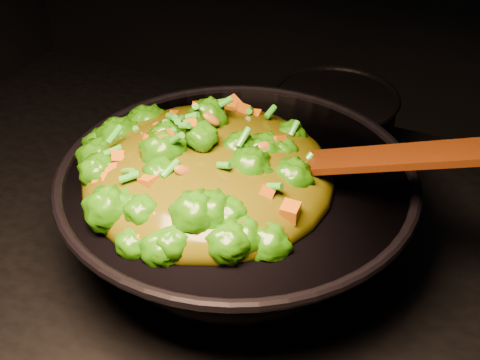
% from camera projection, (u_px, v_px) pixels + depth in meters
% --- Properties ---
extents(wok, '(0.61, 0.61, 0.13)m').
position_uv_depth(wok, '(237.00, 213.00, 0.92)').
color(wok, black).
rests_on(wok, stovetop).
extents(stir_fry, '(0.38, 0.38, 0.11)m').
position_uv_depth(stir_fry, '(208.00, 144.00, 0.84)').
color(stir_fry, '#246E07').
rests_on(stir_fry, wok).
extents(spatula, '(0.32, 0.07, 0.14)m').
position_uv_depth(spatula, '(351.00, 160.00, 0.81)').
color(spatula, '#3C1207').
rests_on(spatula, wok).
extents(back_pot, '(0.24, 0.24, 0.12)m').
position_uv_depth(back_pot, '(333.00, 124.00, 1.13)').
color(back_pot, black).
rests_on(back_pot, stovetop).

